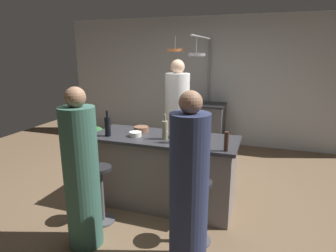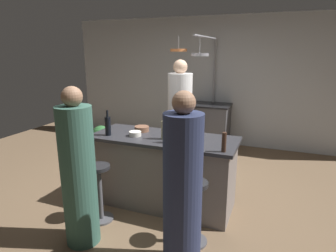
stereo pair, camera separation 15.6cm
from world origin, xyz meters
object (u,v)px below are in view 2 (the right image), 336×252
bar_stool_left (100,190)px  wine_glass_by_chef (182,126)px  wine_glass_near_right_guest (201,130)px  guest_left (79,174)px  guest_right (183,190)px  wine_bottle_white (164,129)px  potted_plant (101,137)px  wine_bottle_dark (108,126)px  wine_bottle_green (175,133)px  bar_stool_right (194,210)px  pepper_mill (224,142)px  mixing_bowl_ceramic (135,134)px  stove_range (209,126)px  chef (180,122)px  mixing_bowl_wooden (142,129)px  mixing_bowl_steel (177,135)px

bar_stool_left → wine_glass_by_chef: size_ratio=4.66×
wine_glass_near_right_guest → guest_left: bearing=-130.0°
guest_right → bar_stool_left: bearing=162.9°
wine_bottle_white → wine_glass_by_chef: size_ratio=2.09×
potted_plant → wine_glass_near_right_guest: (2.33, -1.30, 0.71)m
wine_bottle_dark → wine_bottle_green: bearing=1.1°
bar_stool_right → guest_left: 1.20m
bar_stool_right → wine_bottle_dark: bearing=161.0°
potted_plant → wine_bottle_dark: (1.22, -1.58, 0.73)m
pepper_mill → mixing_bowl_ceramic: (-1.13, 0.18, -0.08)m
guest_left → wine_glass_near_right_guest: (0.93, 1.11, 0.26)m
potted_plant → pepper_mill: 3.23m
stove_range → bar_stool_right: bearing=-79.2°
stove_range → wine_glass_by_chef: 2.33m
chef → guest_right: size_ratio=1.11×
bar_stool_left → wine_glass_by_chef: wine_glass_by_chef is taller
stove_range → bar_stool_right: size_ratio=1.31×
guest_left → bar_stool_left: bearing=97.0°
chef → guest_right: chef is taller
stove_range → guest_left: 3.51m
guest_left → mixing_bowl_ceramic: size_ratio=10.73×
chef → mixing_bowl_ceramic: bearing=-98.6°
wine_bottle_white → wine_glass_near_right_guest: 0.44m
guest_right → mixing_bowl_wooden: guest_right is taller
chef → guest_right: bearing=-70.1°
pepper_mill → wine_bottle_white: 0.77m
wine_bottle_dark → wine_glass_by_chef: 0.92m
pepper_mill → wine_glass_near_right_guest: 0.51m
potted_plant → mixing_bowl_ceramic: (1.55, -1.49, 0.63)m
wine_glass_near_right_guest → mixing_bowl_ceramic: size_ratio=0.97×
wine_bottle_white → wine_bottle_green: size_ratio=1.00×
stove_range → potted_plant: size_ratio=1.71×
bar_stool_right → mixing_bowl_steel: (-0.42, 0.65, 0.55)m
bar_stool_right → guest_left: guest_left is taller
guest_right → mixing_bowl_steel: guest_right is taller
stove_range → potted_plant: stove_range is taller
wine_bottle_dark → wine_glass_near_right_guest: size_ratio=2.18×
mixing_bowl_wooden → bar_stool_right: bearing=-38.3°
chef → wine_bottle_dark: chef is taller
pepper_mill → mixing_bowl_wooden: 1.22m
bar_stool_left → wine_bottle_white: 1.02m
wine_bottle_green → wine_glass_by_chef: (-0.04, 0.36, -0.01)m
bar_stool_left → wine_glass_near_right_guest: 1.36m
wine_bottle_white → wine_bottle_green: bearing=-28.8°
potted_plant → wine_bottle_white: bearing=-37.3°
chef → bar_stool_left: 1.79m
wine_glass_by_chef → pepper_mill: bearing=-36.8°
wine_bottle_white → mixing_bowl_wooden: (-0.40, 0.21, -0.08)m
stove_range → guest_left: (-0.49, -3.46, 0.30)m
guest_left → mixing_bowl_wooden: size_ratio=8.56×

